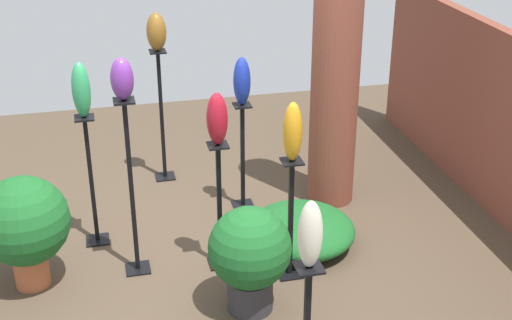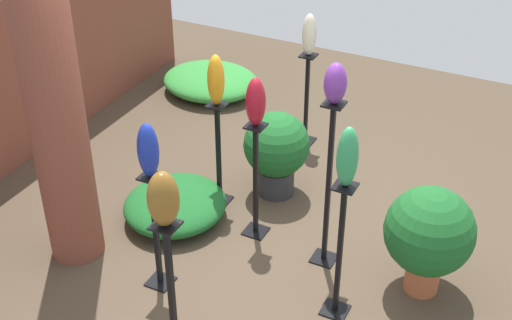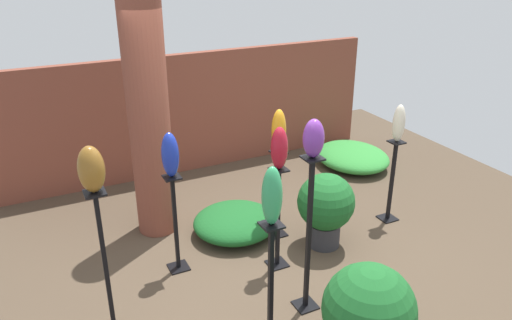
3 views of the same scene
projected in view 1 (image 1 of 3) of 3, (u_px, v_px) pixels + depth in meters
name	position (u px, v px, depth m)	size (l,w,h in m)	color
ground_plane	(211.00, 269.00, 5.93)	(8.00, 8.00, 0.00)	#4C3D2D
brick_pillar	(336.00, 63.00, 6.46)	(0.45, 0.45, 2.77)	brown
pedestal_jade	(92.00, 187.00, 6.09)	(0.20, 0.20, 1.18)	black
pedestal_bronze	(162.00, 121.00, 7.19)	(0.20, 0.20, 1.37)	black
pedestal_cobalt	(243.00, 161.00, 6.70)	(0.20, 0.20, 1.05)	black
pedestal_violet	(132.00, 196.00, 5.62)	(0.20, 0.20, 1.50)	black
pedestal_amber	(290.00, 225.00, 5.66)	(0.20, 0.20, 1.03)	black
pedestal_ruby	(219.00, 212.00, 5.78)	(0.20, 0.20, 1.10)	black
art_vase_jade	(81.00, 90.00, 5.72)	(0.15, 0.15, 0.47)	#2D9356
art_vase_bronze	(156.00, 32.00, 6.80)	(0.20, 0.19, 0.37)	brown
art_vase_cobalt	(242.00, 81.00, 6.36)	(0.17, 0.16, 0.44)	#192D9E
art_vase_violet	(122.00, 79.00, 5.21)	(0.17, 0.17, 0.32)	#6B2D8C
art_vase_amber	(293.00, 132.00, 5.31)	(0.16, 0.15, 0.47)	orange
art_vase_ruby	(217.00, 119.00, 5.43)	(0.16, 0.17, 0.43)	maroon
art_vase_ivory	(310.00, 234.00, 4.06)	(0.13, 0.15, 0.44)	beige
potted_plant_back_center	(24.00, 224.00, 5.49)	(0.71, 0.71, 0.94)	#B25B38
potted_plant_front_right	(250.00, 254.00, 5.24)	(0.62, 0.62, 0.85)	#2D2D33
foliage_bed_east	(302.00, 229.00, 6.21)	(0.96, 0.92, 0.30)	#195923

